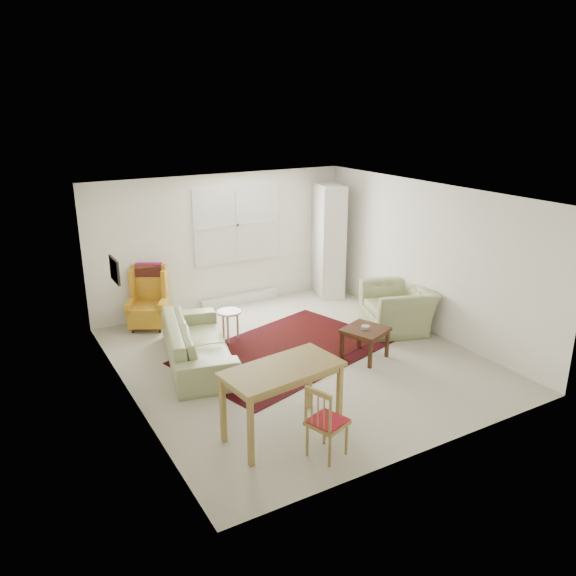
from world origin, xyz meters
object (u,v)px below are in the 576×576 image
stool (230,325)px  cabinet (328,240)px  desk (282,401)px  desk_chair (327,420)px  armchair (398,303)px  sofa (197,335)px  wingback_chair (147,298)px  coffee_table (365,343)px

stool → cabinet: 3.07m
desk → desk_chair: 0.64m
armchair → desk_chair: size_ratio=1.35×
sofa → wingback_chair: bearing=21.3°
wingback_chair → desk_chair: wingback_chair is taller
sofa → desk: size_ratio=1.62×
sofa → wingback_chair: 1.72m
armchair → cabinet: (0.00, 2.15, 0.65)m
cabinet → sofa: bearing=-139.2°
coffee_table → wingback_chair: bearing=131.5°
wingback_chair → stool: size_ratio=2.08×
coffee_table → cabinet: (1.20, 2.82, 0.86)m
armchair → stool: bearing=-90.4°
wingback_chair → stool: wingback_chair is taller
coffee_table → desk: size_ratio=0.43×
coffee_table → desk_chair: 2.60m
sofa → desk_chair: 2.93m
sofa → cabinet: 3.91m
stool → desk_chair: 3.44m
armchair → wingback_chair: wingback_chair is taller
wingback_chair → desk_chair: size_ratio=1.25×
armchair → wingback_chair: size_ratio=1.08×
coffee_table → stool: stool is taller
armchair → cabinet: 2.25m
desk → desk_chair: size_ratio=1.58×
cabinet → desk_chair: size_ratio=2.55×
sofa → desk: sofa is taller
armchair → coffee_table: bearing=-41.6°
sofa → wingback_chair: (-0.24, 1.70, 0.09)m
coffee_table → armchair: bearing=29.1°
sofa → desk_chair: bearing=-159.5°
sofa → stool: 0.93m
wingback_chair → desk: bearing=-55.3°
wingback_chair → desk: wingback_chair is taller
coffee_table → desk_chair: size_ratio=0.68×
stool → desk: 2.88m
armchair → desk_chair: armchair is taller
sofa → stool: sofa is taller
cabinet → desk_chair: 5.58m
coffee_table → stool: (-1.50, 1.63, 0.02)m
wingback_chair → desk: 4.02m
sofa → armchair: size_ratio=1.89×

